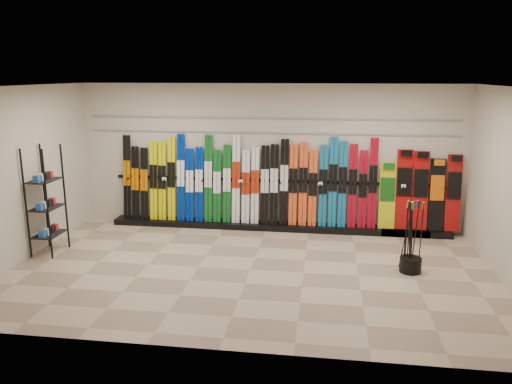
# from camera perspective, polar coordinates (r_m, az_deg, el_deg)

# --- Properties ---
(floor) EXTENTS (8.00, 8.00, 0.00)m
(floor) POSITION_cam_1_polar(r_m,az_deg,el_deg) (8.43, -0.66, -8.88)
(floor) COLOR gray
(floor) RESTS_ON ground
(back_wall) EXTENTS (8.00, 0.00, 8.00)m
(back_wall) POSITION_cam_1_polar(r_m,az_deg,el_deg) (10.42, 1.39, 4.04)
(back_wall) COLOR beige
(back_wall) RESTS_ON floor
(left_wall) EXTENTS (0.00, 5.00, 5.00)m
(left_wall) POSITION_cam_1_polar(r_m,az_deg,el_deg) (9.44, -25.45, 1.74)
(left_wall) COLOR beige
(left_wall) RESTS_ON floor
(ceiling) EXTENTS (8.00, 8.00, 0.00)m
(ceiling) POSITION_cam_1_polar(r_m,az_deg,el_deg) (7.80, -0.72, 11.95)
(ceiling) COLOR silver
(ceiling) RESTS_ON back_wall
(ski_rack_base) EXTENTS (8.00, 0.40, 0.12)m
(ski_rack_base) POSITION_cam_1_polar(r_m,az_deg,el_deg) (10.52, 2.42, -3.95)
(ski_rack_base) COLOR black
(ski_rack_base) RESTS_ON floor
(skis) EXTENTS (5.37, 0.23, 1.84)m
(skis) POSITION_cam_1_polar(r_m,az_deg,el_deg) (10.41, -1.11, 1.02)
(skis) COLOR black
(skis) RESTS_ON ski_rack_base
(snowboards) EXTENTS (1.59, 0.25, 1.60)m
(snowboards) POSITION_cam_1_polar(r_m,az_deg,el_deg) (10.51, 18.20, -0.07)
(snowboards) COLOR gold
(snowboards) RESTS_ON ski_rack_base
(accessory_rack) EXTENTS (0.40, 0.60, 1.96)m
(accessory_rack) POSITION_cam_1_polar(r_m,az_deg,el_deg) (9.68, -22.88, -0.90)
(accessory_rack) COLOR black
(accessory_rack) RESTS_ON floor
(pole_bin) EXTENTS (0.35, 0.35, 0.25)m
(pole_bin) POSITION_cam_1_polar(r_m,az_deg,el_deg) (8.69, 17.23, -7.94)
(pole_bin) COLOR black
(pole_bin) RESTS_ON floor
(ski_poles) EXTENTS (0.32, 0.24, 1.18)m
(ski_poles) POSITION_cam_1_polar(r_m,az_deg,el_deg) (8.56, 17.24, -4.83)
(ski_poles) COLOR black
(ski_poles) RESTS_ON pole_bin
(slatwall_rail_0) EXTENTS (7.60, 0.02, 0.03)m
(slatwall_rail_0) POSITION_cam_1_polar(r_m,az_deg,el_deg) (10.33, 1.39, 6.76)
(slatwall_rail_0) COLOR gray
(slatwall_rail_0) RESTS_ON back_wall
(slatwall_rail_1) EXTENTS (7.60, 0.02, 0.03)m
(slatwall_rail_1) POSITION_cam_1_polar(r_m,az_deg,el_deg) (10.30, 1.40, 8.42)
(slatwall_rail_1) COLOR gray
(slatwall_rail_1) RESTS_ON back_wall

